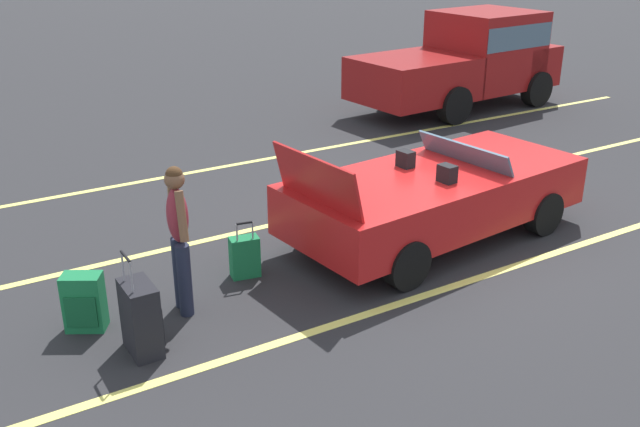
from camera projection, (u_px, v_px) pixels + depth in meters
ground_plane at (432, 237)px, 9.52m from camera, size 80.00×80.00×0.00m
lot_line_near at (497, 272)px, 8.56m from camera, size 18.00×0.12×0.01m
lot_line_mid at (369, 203)px, 10.69m from camera, size 18.00×0.12×0.01m
lot_line_far at (283, 156)px, 12.82m from camera, size 18.00×0.12×0.01m
convertible_car at (445, 193)px, 9.40m from camera, size 4.30×2.17×1.53m
suitcase_large_black at (141, 318)px, 6.85m from camera, size 0.30×0.48×1.07m
suitcase_medium_bright at (84, 302)px, 7.26m from camera, size 0.47×0.41×0.62m
suitcase_small_carryon at (245, 257)px, 8.39m from camera, size 0.37×0.27×0.72m
traveler_person at (179, 232)px, 7.38m from camera, size 0.26×0.61×1.65m
parked_pickup_truck_near at (470, 58)px, 15.87m from camera, size 5.14×2.36×2.10m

